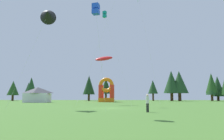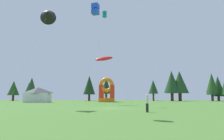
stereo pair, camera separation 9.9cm
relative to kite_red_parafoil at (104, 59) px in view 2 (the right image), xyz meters
name	(u,v)px [view 2 (the right image)]	position (x,y,z in m)	size (l,w,h in m)	color
ground_plane	(110,108)	(1.73, -12.03, -8.96)	(120.00, 120.00, 0.00)	#47752D
kite_red_parafoil	(104,59)	(0.00, 0.00, 0.00)	(3.77, 2.07, 9.83)	red
kite_black_delta	(48,15)	(-7.38, -12.03, 4.41)	(6.13, 2.69, 14.58)	black
kite_blue_box	(95,9)	(0.63, -21.87, 0.98)	(1.22, 3.59, 10.47)	blue
kite_teal_box	(105,15)	(0.29, -2.74, 7.95)	(5.21, 3.48, 17.56)	#0C7F7A
person_left_edge	(147,101)	(5.77, -19.22, -7.87)	(0.43, 0.43, 1.84)	black
inflatable_orange_dome	(107,93)	(-0.47, 19.09, -6.44)	(4.34, 4.61, 6.74)	orange
festival_tent	(38,95)	(-18.22, 14.14, -6.99)	(6.04, 4.37, 3.95)	silver
tree_row_0	(14,88)	(-33.67, 32.19, -4.60)	(3.95, 3.95, 6.89)	#4C331E
tree_row_1	(29,89)	(-28.73, 33.35, -4.77)	(3.02, 3.02, 6.36)	#4C331E
tree_row_2	(32,86)	(-26.42, 29.97, -3.95)	(3.62, 3.62, 7.92)	#4C331E
tree_row_3	(89,85)	(-7.33, 33.07, -3.55)	(4.18, 4.18, 8.73)	#4C331E
tree_row_4	(106,86)	(-1.17, 28.68, -4.10)	(3.64, 3.64, 7.42)	#4C331E
tree_row_5	(153,87)	(14.89, 33.22, -4.21)	(3.39, 3.39, 7.16)	#4C331E
tree_row_6	(172,82)	(20.86, 31.44, -2.62)	(5.30, 5.30, 10.21)	#4C331E
tree_row_7	(180,82)	(23.50, 31.43, -2.69)	(5.85, 5.85, 10.06)	#4C331E
tree_row_8	(212,88)	(33.62, 30.21, -4.55)	(3.65, 3.65, 6.87)	#4C331E
tree_row_9	(212,83)	(33.86, 30.55, -3.06)	(3.86, 3.86, 9.26)	#4C331E
tree_row_10	(218,86)	(36.97, 33.06, -4.02)	(4.51, 4.51, 8.43)	#4C331E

